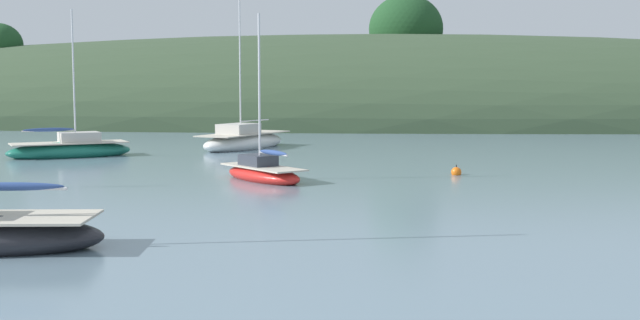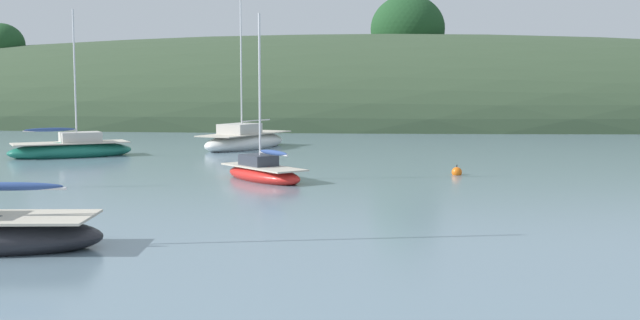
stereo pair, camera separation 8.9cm
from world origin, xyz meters
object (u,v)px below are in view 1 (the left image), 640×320
(sailboat_black_sloop, at_px, (263,172))
(sailboat_orange_cutter, at_px, (70,149))
(mooring_buoy_inner, at_px, (456,172))
(sailboat_red_portside, at_px, (244,141))

(sailboat_black_sloop, height_order, sailboat_orange_cutter, sailboat_orange_cutter)
(sailboat_orange_cutter, relative_size, mooring_buoy_inner, 14.90)
(sailboat_orange_cutter, bearing_deg, sailboat_black_sloop, -38.54)
(sailboat_black_sloop, xyz_separation_m, mooring_buoy_inner, (7.95, 2.47, -0.20))
(sailboat_black_sloop, bearing_deg, sailboat_red_portside, 102.69)
(sailboat_orange_cutter, xyz_separation_m, mooring_buoy_inner, (19.73, -6.91, -0.27))
(sailboat_orange_cutter, relative_size, sailboat_red_portside, 0.86)
(sailboat_red_portside, bearing_deg, sailboat_black_sloop, -77.31)
(sailboat_black_sloop, relative_size, mooring_buoy_inner, 12.64)
(sailboat_red_portside, relative_size, mooring_buoy_inner, 17.36)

